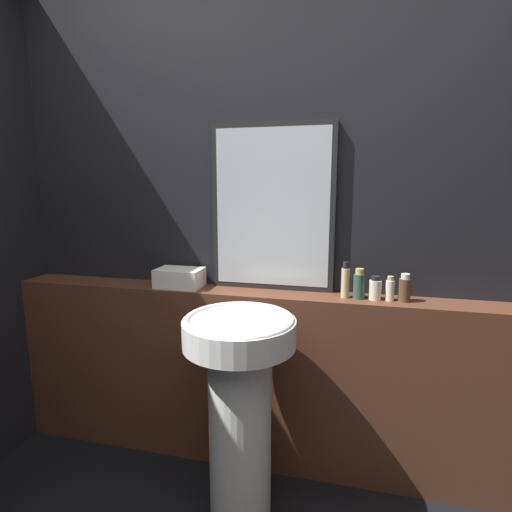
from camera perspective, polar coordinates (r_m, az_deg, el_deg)
The scene contains 10 objects.
wall_back at distance 1.99m, azimuth 2.17°, elevation 5.59°, with size 8.00×0.06×2.50m.
vanity_counter at distance 2.10m, azimuth 1.28°, elevation -17.11°, with size 2.65×0.19×0.90m.
pedestal_sink at distance 1.74m, azimuth -2.33°, elevation -19.79°, with size 0.45×0.45×0.90m.
mirror at distance 1.94m, azimuth 2.34°, elevation 6.86°, with size 0.60×0.03×0.80m.
towel_stack at distance 2.06m, azimuth -10.86°, elevation -3.07°, with size 0.23×0.15×0.09m.
shampoo_bottle at distance 1.87m, azimuth 12.65°, elevation -3.54°, with size 0.04×0.04×0.17m.
conditioner_bottle at distance 1.87m, azimuth 14.52°, elevation -4.00°, with size 0.05×0.05×0.14m.
lotion_bottle at distance 1.88m, azimuth 16.66°, elevation -4.50°, with size 0.06×0.06×0.11m.
body_wash_bottle at distance 1.88m, azimuth 18.59°, elevation -4.53°, with size 0.04×0.04×0.11m.
hand_soap_bottle at distance 1.89m, azimuth 20.47°, elevation -4.40°, with size 0.05×0.05×0.13m.
Camera 1 is at (0.40, -0.39, 1.41)m, focal length 28.00 mm.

